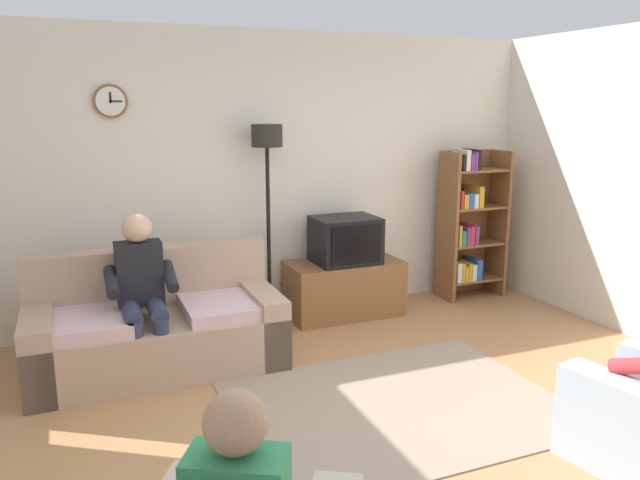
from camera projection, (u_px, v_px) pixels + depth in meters
ground_plane at (395, 440)px, 3.85m from camera, size 12.00×12.00×0.00m
back_wall_assembly at (263, 176)px, 5.96m from camera, size 6.20×0.17×2.70m
couch at (157, 329)px, 4.84m from camera, size 1.91×0.89×0.90m
tv_stand at (344, 288)px, 6.07m from camera, size 1.10×0.56×0.54m
tv at (345, 240)px, 5.95m from camera, size 0.60×0.49×0.44m
bookshelf at (468, 223)px, 6.57m from camera, size 0.68×0.36×1.58m
floor_lamp at (267, 169)px, 5.64m from camera, size 0.28×0.28×1.85m
area_rug at (397, 405)px, 4.28m from camera, size 2.20×1.70×0.01m
person_on_couch at (142, 287)px, 4.62m from camera, size 0.51×0.54×1.24m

